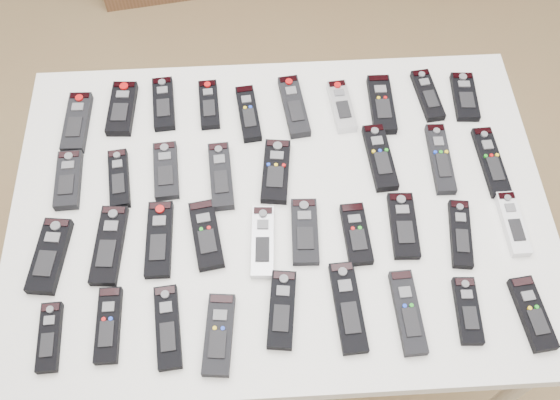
{
  "coord_description": "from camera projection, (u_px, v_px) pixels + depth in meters",
  "views": [
    {
      "loc": [
        -0.04,
        -0.8,
        2.03
      ],
      "look_at": [
        -0.0,
        -0.07,
        0.8
      ],
      "focal_mm": 40.0,
      "sensor_mm": 36.0,
      "label": 1
    }
  ],
  "objects": [
    {
      "name": "remote_13",
      "position": [
        221.0,
        176.0,
        1.48
      ],
      "size": [
        0.06,
        0.18,
        0.02
      ],
      "primitive_type": "cube",
      "rotation": [
        0.0,
        0.0,
        0.06
      ],
      "color": "black",
      "rests_on": "table"
    },
    {
      "name": "remote_31",
      "position": [
        219.0,
        335.0,
        1.28
      ],
      "size": [
        0.07,
        0.17,
        0.02
      ],
      "primitive_type": "cube",
      "rotation": [
        0.0,
        0.0,
        -0.1
      ],
      "color": "black",
      "rests_on": "table"
    },
    {
      "name": "remote_11",
      "position": [
        119.0,
        179.0,
        1.47
      ],
      "size": [
        0.06,
        0.16,
        0.02
      ],
      "primitive_type": "cube",
      "rotation": [
        0.0,
        0.0,
        0.12
      ],
      "color": "black",
      "rests_on": "table"
    },
    {
      "name": "remote_0",
      "position": [
        77.0,
        122.0,
        1.56
      ],
      "size": [
        0.06,
        0.18,
        0.02
      ],
      "primitive_type": "cube",
      "rotation": [
        0.0,
        0.0,
        -0.03
      ],
      "color": "black",
      "rests_on": "table"
    },
    {
      "name": "remote_23",
      "position": [
        305.0,
        231.0,
        1.4
      ],
      "size": [
        0.06,
        0.16,
        0.02
      ],
      "primitive_type": "cube",
      "rotation": [
        0.0,
        0.0,
        -0.04
      ],
      "color": "black",
      "rests_on": "table"
    },
    {
      "name": "remote_6",
      "position": [
        342.0,
        106.0,
        1.58
      ],
      "size": [
        0.06,
        0.16,
        0.02
      ],
      "primitive_type": "cube",
      "rotation": [
        0.0,
        0.0,
        0.09
      ],
      "color": "#B7B7BC",
      "rests_on": "table"
    },
    {
      "name": "remote_16",
      "position": [
        440.0,
        159.0,
        1.5
      ],
      "size": [
        0.05,
        0.2,
        0.02
      ],
      "primitive_type": "cube",
      "rotation": [
        0.0,
        0.0,
        -0.02
      ],
      "color": "black",
      "rests_on": "table"
    },
    {
      "name": "remote_27",
      "position": [
        513.0,
        224.0,
        1.41
      ],
      "size": [
        0.05,
        0.16,
        0.02
      ],
      "primitive_type": "cube",
      "rotation": [
        0.0,
        0.0,
        0.02
      ],
      "color": "silver",
      "rests_on": "table"
    },
    {
      "name": "remote_17",
      "position": [
        491.0,
        162.0,
        1.5
      ],
      "size": [
        0.05,
        0.2,
        0.02
      ],
      "primitive_type": "cube",
      "rotation": [
        0.0,
        0.0,
        0.04
      ],
      "color": "black",
      "rests_on": "table"
    },
    {
      "name": "remote_7",
      "position": [
        382.0,
        104.0,
        1.59
      ],
      "size": [
        0.06,
        0.18,
        0.02
      ],
      "primitive_type": "cube",
      "rotation": [
        0.0,
        0.0,
        -0.02
      ],
      "color": "black",
      "rests_on": "table"
    },
    {
      "name": "remote_24",
      "position": [
        356.0,
        234.0,
        1.4
      ],
      "size": [
        0.06,
        0.15,
        0.02
      ],
      "primitive_type": "cube",
      "rotation": [
        0.0,
        0.0,
        0.05
      ],
      "color": "black",
      "rests_on": "table"
    },
    {
      "name": "remote_30",
      "position": [
        168.0,
        327.0,
        1.29
      ],
      "size": [
        0.07,
        0.18,
        0.02
      ],
      "primitive_type": "cube",
      "rotation": [
        0.0,
        0.0,
        0.09
      ],
      "color": "black",
      "rests_on": "table"
    },
    {
      "name": "ground",
      "position": [
        279.0,
        301.0,
        2.16
      ],
      "size": [
        4.0,
        4.0,
        0.0
      ],
      "primitive_type": "plane",
      "color": "#96744C",
      "rests_on": "ground"
    },
    {
      "name": "remote_3",
      "position": [
        209.0,
        105.0,
        1.59
      ],
      "size": [
        0.06,
        0.15,
        0.02
      ],
      "primitive_type": "cube",
      "rotation": [
        0.0,
        0.0,
        0.06
      ],
      "color": "black",
      "rests_on": "table"
    },
    {
      "name": "remote_22",
      "position": [
        263.0,
        242.0,
        1.39
      ],
      "size": [
        0.06,
        0.17,
        0.02
      ],
      "primitive_type": "cube",
      "rotation": [
        0.0,
        0.0,
        -0.06
      ],
      "color": "#B7B7BC",
      "rests_on": "table"
    },
    {
      "name": "remote_20",
      "position": [
        159.0,
        239.0,
        1.39
      ],
      "size": [
        0.06,
        0.19,
        0.02
      ],
      "primitive_type": "cube",
      "rotation": [
        0.0,
        0.0,
        -0.01
      ],
      "color": "black",
      "rests_on": "table"
    },
    {
      "name": "remote_14",
      "position": [
        276.0,
        171.0,
        1.48
      ],
      "size": [
        0.08,
        0.18,
        0.02
      ],
      "primitive_type": "cube",
      "rotation": [
        0.0,
        0.0,
        -0.12
      ],
      "color": "black",
      "rests_on": "table"
    },
    {
      "name": "remote_15",
      "position": [
        380.0,
        157.0,
        1.5
      ],
      "size": [
        0.07,
        0.19,
        0.02
      ],
      "primitive_type": "cube",
      "rotation": [
        0.0,
        0.0,
        0.07
      ],
      "color": "black",
      "rests_on": "table"
    },
    {
      "name": "remote_12",
      "position": [
        166.0,
        171.0,
        1.49
      ],
      "size": [
        0.07,
        0.16,
        0.02
      ],
      "primitive_type": "cube",
      "rotation": [
        0.0,
        0.0,
        0.07
      ],
      "color": "black",
      "rests_on": "table"
    },
    {
      "name": "remote_2",
      "position": [
        164.0,
        104.0,
        1.59
      ],
      "size": [
        0.06,
        0.17,
        0.02
      ],
      "primitive_type": "cube",
      "rotation": [
        0.0,
        0.0,
        0.08
      ],
      "color": "black",
      "rests_on": "table"
    },
    {
      "name": "remote_19",
      "position": [
        109.0,
        245.0,
        1.38
      ],
      "size": [
        0.07,
        0.19,
        0.02
      ],
      "primitive_type": "cube",
      "rotation": [
        0.0,
        0.0,
        -0.08
      ],
      "color": "black",
      "rests_on": "table"
    },
    {
      "name": "remote_18",
      "position": [
        50.0,
        256.0,
        1.37
      ],
      "size": [
        0.08,
        0.18,
        0.02
      ],
      "primitive_type": "cube",
      "rotation": [
        0.0,
        0.0,
        -0.13
      ],
      "color": "black",
      "rests_on": "table"
    },
    {
      "name": "remote_34",
      "position": [
        408.0,
        312.0,
        1.3
      ],
      "size": [
        0.06,
        0.18,
        0.02
      ],
      "primitive_type": "cube",
      "rotation": [
        0.0,
        0.0,
        0.04
      ],
      "color": "black",
      "rests_on": "table"
    },
    {
      "name": "remote_1",
      "position": [
        122.0,
        109.0,
        1.58
      ],
      "size": [
        0.07,
        0.16,
        0.02
      ],
      "primitive_type": "cube",
      "rotation": [
        0.0,
        0.0,
        -0.06
      ],
      "color": "black",
      "rests_on": "table"
    },
    {
      "name": "table",
      "position": [
        280.0,
        216.0,
        1.5
      ],
      "size": [
        1.25,
        0.88,
        0.78
      ],
      "color": "white",
      "rests_on": "ground"
    },
    {
      "name": "remote_26",
      "position": [
        460.0,
        234.0,
        1.4
      ],
      "size": [
        0.07,
        0.17,
        0.02
      ],
      "primitive_type": "cube",
      "rotation": [
        0.0,
        0.0,
        -0.13
      ],
      "color": "black",
      "rests_on": "table"
    },
    {
      "name": "remote_35",
      "position": [
        468.0,
        311.0,
        1.31
      ],
      "size": [
        0.05,
        0.15,
        0.02
      ],
      "primitive_type": "cube",
      "rotation": [
        0.0,
        0.0,
        -0.05
      ],
      "color": "black",
      "rests_on": "table"
    },
    {
      "name": "remote_9",
      "position": [
        465.0,
        97.0,
        1.6
      ],
      "size": [
        0.07,
        0.15,
        0.02
      ],
      "primitive_type": "cube",
      "rotation": [
        0.0,
        0.0,
        -0.07
      ],
      "color": "black",
      "rests_on": "table"
    },
    {
      "name": "remote_4",
      "position": [
        248.0,
        114.0,
        1.57
      ],
      "size": [
        0.06,
        0.17,
        0.02
      ],
      "primitive_type": "cube",
      "rotation": [
        0.0,
        0.0,
        0.11
      ],
      "color": "black",
      "rests_on": "table"
    },
    {
      "name": "remote_8",
      "position": [
        427.0,
        95.0,
        1.61
      ],
      "size": [
        0.06,
        0.16,
        0.02
      ],
      "primitive_type": "cube",
      "rotation": [
        0.0,
        0.0,
        0.12
      ],
      "color": "black",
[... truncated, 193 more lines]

